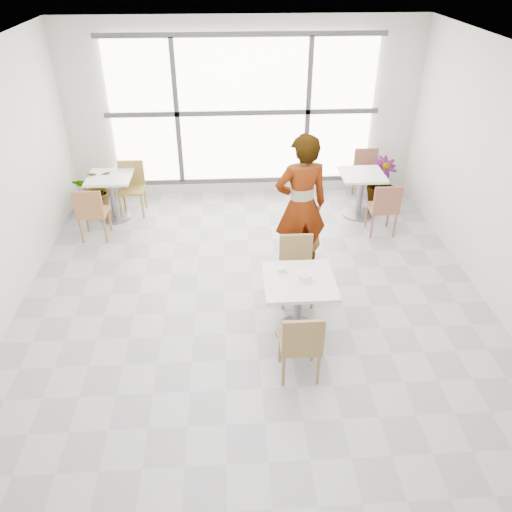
{
  "coord_description": "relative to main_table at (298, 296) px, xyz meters",
  "views": [
    {
      "loc": [
        -0.28,
        -4.98,
        3.97
      ],
      "look_at": [
        0.0,
        -0.3,
        1.0
      ],
      "focal_mm": 35.21,
      "sensor_mm": 36.0,
      "label": 1
    }
  ],
  "objects": [
    {
      "name": "oatmeal_bowl",
      "position": [
        0.06,
        -0.0,
        0.27
      ],
      "size": [
        0.21,
        0.21,
        0.09
      ],
      "color": "white",
      "rests_on": "main_table"
    },
    {
      "name": "bg_chair_left_far",
      "position": [
        -2.38,
        3.29,
        -0.02
      ],
      "size": [
        0.42,
        0.42,
        0.87
      ],
      "color": "olive",
      "rests_on": "ground"
    },
    {
      "name": "chair_far",
      "position": [
        0.07,
        0.69,
        -0.02
      ],
      "size": [
        0.42,
        0.42,
        0.87
      ],
      "color": "olive",
      "rests_on": "ground"
    },
    {
      "name": "plant_left",
      "position": [
        -2.98,
        3.37,
        -0.12
      ],
      "size": [
        0.77,
        0.68,
        0.8
      ],
      "primitive_type": "imported",
      "rotation": [
        0.0,
        0.0,
        0.09
      ],
      "color": "#3E7432",
      "rests_on": "ground"
    },
    {
      "name": "bg_table_left",
      "position": [
        -2.66,
        3.06,
        -0.04
      ],
      "size": [
        0.7,
        0.7,
        0.75
      ],
      "color": "silver",
      "rests_on": "ground"
    },
    {
      "name": "bg_table_right",
      "position": [
        1.42,
        2.91,
        -0.04
      ],
      "size": [
        0.7,
        0.7,
        0.75
      ],
      "color": "silver",
      "rests_on": "ground"
    },
    {
      "name": "person",
      "position": [
        0.19,
        1.36,
        0.46
      ],
      "size": [
        0.79,
        0.58,
        1.97
      ],
      "primitive_type": "imported",
      "rotation": [
        0.0,
        0.0,
        3.31
      ],
      "color": "black",
      "rests_on": "ground"
    },
    {
      "name": "bg_chair_left_near",
      "position": [
        -2.83,
        2.33,
        -0.02
      ],
      "size": [
        0.42,
        0.42,
        0.87
      ],
      "rotation": [
        0.0,
        0.0,
        3.14
      ],
      "color": "#9F643A",
      "rests_on": "ground"
    },
    {
      "name": "plant_right",
      "position": [
        1.87,
        3.28,
        -0.1
      ],
      "size": [
        0.53,
        0.53,
        0.85
      ],
      "primitive_type": "imported",
      "rotation": [
        0.0,
        0.0,
        0.11
      ],
      "color": "#3B7936",
      "rests_on": "ground"
    },
    {
      "name": "wall_back",
      "position": [
        -0.48,
        3.93,
        0.98
      ],
      "size": [
        6.0,
        0.0,
        6.0
      ],
      "primitive_type": "plane",
      "rotation": [
        1.57,
        0.0,
        0.0
      ],
      "color": "silver",
      "rests_on": "ground"
    },
    {
      "name": "coffee_cup",
      "position": [
        -0.19,
        0.15,
        0.26
      ],
      "size": [
        0.16,
        0.13,
        0.07
      ],
      "color": "white",
      "rests_on": "main_table"
    },
    {
      "name": "bg_chair_right_near",
      "position": [
        1.62,
        2.22,
        -0.02
      ],
      "size": [
        0.42,
        0.42,
        0.87
      ],
      "rotation": [
        0.0,
        0.0,
        3.14
      ],
      "color": "brown",
      "rests_on": "ground"
    },
    {
      "name": "main_table",
      "position": [
        0.0,
        0.0,
        0.0
      ],
      "size": [
        0.8,
        0.8,
        0.75
      ],
      "color": "silver",
      "rests_on": "ground"
    },
    {
      "name": "chair_near",
      "position": [
        -0.07,
        -0.75,
        -0.02
      ],
      "size": [
        0.42,
        0.42,
        0.87
      ],
      "rotation": [
        0.0,
        0.0,
        3.14
      ],
      "color": "olive",
      "rests_on": "ground"
    },
    {
      "name": "bg_chair_right_far",
      "position": [
        1.69,
        3.62,
        -0.02
      ],
      "size": [
        0.42,
        0.42,
        0.87
      ],
      "color": "#8E5645",
      "rests_on": "ground"
    },
    {
      "name": "ceiling",
      "position": [
        -0.48,
        0.43,
        2.48
      ],
      "size": [
        7.0,
        7.0,
        0.0
      ],
      "primitive_type": "plane",
      "rotation": [
        3.14,
        0.0,
        0.0
      ],
      "color": "white",
      "rests_on": "ground"
    },
    {
      "name": "window",
      "position": [
        -0.48,
        3.86,
        0.98
      ],
      "size": [
        4.6,
        0.07,
        2.52
      ],
      "color": "white",
      "rests_on": "ground"
    },
    {
      "name": "floor",
      "position": [
        -0.48,
        0.43,
        -0.52
      ],
      "size": [
        7.0,
        7.0,
        0.0
      ],
      "primitive_type": "plane",
      "color": "#9E9EA5",
      "rests_on": "ground"
    },
    {
      "name": "wall_front",
      "position": [
        -0.48,
        -3.07,
        0.98
      ],
      "size": [
        6.0,
        0.0,
        6.0
      ],
      "primitive_type": "plane",
      "rotation": [
        -1.57,
        0.0,
        0.0
      ],
      "color": "silver",
      "rests_on": "ground"
    }
  ]
}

